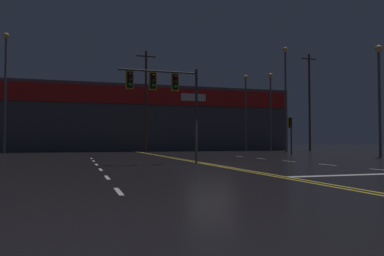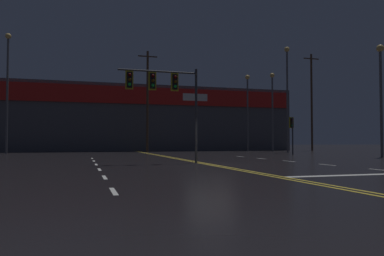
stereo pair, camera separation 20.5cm
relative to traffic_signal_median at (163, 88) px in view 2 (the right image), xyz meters
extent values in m
plane|color=black|center=(2.13, -1.81, -4.12)|extent=(200.00, 200.00, 0.00)
cube|color=gold|center=(1.98, -1.81, -4.11)|extent=(0.12, 60.00, 0.01)
cube|color=gold|center=(2.28, -1.81, -4.11)|extent=(0.12, 60.00, 0.01)
cube|color=silver|center=(-3.50, -10.81, -4.11)|extent=(0.12, 1.40, 0.01)
cube|color=silver|center=(-3.50, -7.21, -4.11)|extent=(0.12, 1.40, 0.01)
cube|color=silver|center=(-3.50, -3.61, -4.11)|extent=(0.12, 1.40, 0.01)
cube|color=silver|center=(-3.50, -0.01, -4.11)|extent=(0.12, 1.40, 0.01)
cube|color=silver|center=(-3.50, 3.59, -4.11)|extent=(0.12, 1.40, 0.01)
cube|color=silver|center=(-3.50, 7.19, -4.11)|extent=(0.12, 1.40, 0.01)
cube|color=silver|center=(7.76, -7.21, -4.11)|extent=(0.12, 1.40, 0.01)
cube|color=silver|center=(7.76, -3.61, -4.11)|extent=(0.12, 1.40, 0.01)
cube|color=silver|center=(7.76, -0.01, -4.11)|extent=(0.12, 1.40, 0.01)
cube|color=silver|center=(7.76, 3.59, -4.11)|extent=(0.12, 1.40, 0.01)
cube|color=silver|center=(7.76, 7.19, -4.11)|extent=(0.12, 1.40, 0.01)
cylinder|color=#38383D|center=(1.91, 0.02, -1.48)|extent=(0.14, 0.14, 5.26)
cylinder|color=#38383D|center=(-0.27, 0.02, 0.90)|extent=(4.35, 0.10, 0.10)
cube|color=black|center=(0.66, 0.02, 0.36)|extent=(0.28, 0.24, 0.84)
cube|color=gold|center=(0.66, 0.02, 0.36)|extent=(0.42, 0.08, 0.99)
sphere|color=#500705|center=(0.66, -0.14, 0.61)|extent=(0.17, 0.17, 0.17)
sphere|color=#543707|center=(0.66, -0.14, 0.36)|extent=(0.17, 0.17, 0.17)
sphere|color=green|center=(0.66, -0.14, 0.11)|extent=(0.17, 0.17, 0.17)
cube|color=black|center=(-0.58, 0.02, 0.36)|extent=(0.28, 0.24, 0.84)
cube|color=gold|center=(-0.58, 0.02, 0.36)|extent=(0.42, 0.08, 0.99)
sphere|color=#500705|center=(-0.58, -0.14, 0.61)|extent=(0.17, 0.17, 0.17)
sphere|color=#543707|center=(-0.58, -0.14, 0.36)|extent=(0.17, 0.17, 0.17)
sphere|color=green|center=(-0.58, -0.14, 0.11)|extent=(0.17, 0.17, 0.17)
cube|color=black|center=(-1.82, 0.02, 0.36)|extent=(0.28, 0.24, 0.84)
cube|color=gold|center=(-1.82, 0.02, 0.36)|extent=(0.42, 0.08, 0.99)
sphere|color=#500705|center=(-1.82, -0.14, 0.61)|extent=(0.17, 0.17, 0.17)
sphere|color=#543707|center=(-1.82, -0.14, 0.36)|extent=(0.17, 0.17, 0.17)
sphere|color=green|center=(-1.82, -0.14, 0.11)|extent=(0.17, 0.17, 0.17)
cylinder|color=#38383D|center=(14.03, 9.76, -2.43)|extent=(0.13, 0.13, 3.37)
cube|color=black|center=(14.03, 9.94, -1.22)|extent=(0.28, 0.24, 0.84)
cube|color=gold|center=(14.03, 9.94, -1.22)|extent=(0.42, 0.08, 0.99)
sphere|color=#500705|center=(14.03, 9.78, -0.97)|extent=(0.17, 0.17, 0.17)
sphere|color=#543707|center=(14.03, 9.78, -1.22)|extent=(0.17, 0.17, 0.17)
sphere|color=green|center=(14.03, 9.78, -1.47)|extent=(0.17, 0.17, 0.17)
cylinder|color=#59595E|center=(-11.19, 19.78, 1.54)|extent=(0.20, 0.20, 11.30)
sphere|color=#F4C666|center=(-11.19, 19.78, 7.36)|extent=(0.56, 0.56, 0.56)
cylinder|color=#59595E|center=(17.00, 15.56, 1.37)|extent=(0.20, 0.20, 10.98)
sphere|color=#F4C666|center=(17.00, 15.56, 7.03)|extent=(0.56, 0.56, 0.56)
cylinder|color=#59595E|center=(15.36, 22.09, 0.36)|extent=(0.20, 0.20, 8.96)
sphere|color=#F4C666|center=(15.36, 22.09, 5.01)|extent=(0.56, 0.56, 0.56)
cylinder|color=#59595E|center=(17.61, 19.94, 0.35)|extent=(0.20, 0.20, 8.94)
sphere|color=#F4C666|center=(17.61, 19.94, 4.99)|extent=(0.56, 0.56, 0.56)
cylinder|color=#59595E|center=(17.79, 3.31, -0.01)|extent=(0.20, 0.20, 8.21)
sphere|color=#F4C666|center=(17.79, 3.31, 4.26)|extent=(0.56, 0.56, 0.56)
cube|color=#4C4C51|center=(2.13, 29.77, -0.05)|extent=(41.37, 10.00, 8.13)
cube|color=red|center=(2.13, 24.67, 2.59)|extent=(40.54, 0.20, 2.03)
cube|color=white|center=(9.37, 24.62, 2.59)|extent=(3.20, 0.16, 0.90)
cylinder|color=#4C3828|center=(2.89, 21.82, 1.60)|extent=(0.26, 0.26, 11.43)
cube|color=#4C3828|center=(2.89, 21.82, 6.72)|extent=(2.20, 0.12, 0.12)
cylinder|color=#4C3828|center=(24.29, 21.82, 2.15)|extent=(0.26, 0.26, 12.54)
cube|color=#4C3828|center=(24.29, 21.82, 7.82)|extent=(2.20, 0.12, 0.12)
camera|label=1|loc=(-4.46, -19.89, -2.92)|focal=35.00mm
camera|label=2|loc=(-4.26, -19.95, -2.92)|focal=35.00mm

